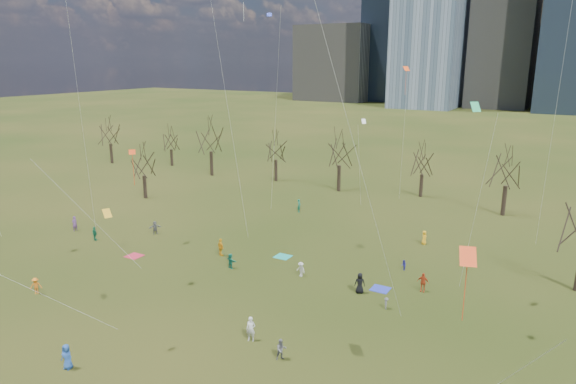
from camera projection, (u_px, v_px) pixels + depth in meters
The scene contains 23 objects.
ground at pixel (216, 304), 42.77m from camera, with size 500.00×500.00×0.00m, color black.
downtown_skyline at pixel (523, 11), 211.03m from camera, with size 212.50×78.00×118.00m.
bare_tree_row at pixel (376, 159), 72.54m from camera, with size 113.04×29.80×9.50m.
blanket_teal at pixel (283, 257), 53.11m from camera, with size 1.60×1.50×0.03m, color teal.
blanket_navy at pixel (380, 289), 45.59m from camera, with size 1.60×1.50×0.03m, color #2634B2.
blanket_crimson at pixel (134, 256), 53.26m from camera, with size 1.60×1.50×0.03m, color #BF263E.
person_0 at pixel (67, 357), 33.69m from camera, with size 0.85×0.55×1.74m, color #2957B4.
person_1 at pixel (251, 329), 37.05m from camera, with size 0.68×0.44×1.85m, color silver.
person_3 at pixel (386, 303), 41.88m from camera, with size 0.64×0.37×0.99m, color slate.
person_4 at pixel (221, 247), 53.15m from camera, with size 1.09×0.45×1.86m, color yellow.
person_5 at pixel (231, 261), 50.01m from camera, with size 1.40×0.45×1.51m, color #19725B.
person_6 at pixel (360, 283), 44.62m from camera, with size 0.91×0.59×1.86m, color black.
person_7 at pixel (75, 224), 60.96m from camera, with size 0.65×0.43×1.79m, color #72468D.
person_8 at pixel (404, 265), 49.59m from camera, with size 0.50×0.39×1.03m, color #2928AF.
person_9 at pixel (301, 269), 48.14m from camera, with size 0.92×0.53×1.42m, color silver.
person_10 at pixel (423, 282), 44.95m from camera, with size 1.02×0.42×1.74m, color #C03E1B.
person_11 at pixel (155, 228), 59.92m from camera, with size 1.42×0.45×1.53m, color slate.
person_12 at pixel (424, 238), 56.51m from camera, with size 0.77×0.50×1.57m, color yellow.
person_13 at pixel (299, 206), 68.43m from camera, with size 0.65×0.43×1.78m, color #197253.
person_14 at pixel (281, 349), 34.74m from camera, with size 0.73×0.57×1.51m, color slate.
person_15 at pixel (36, 286), 44.51m from camera, with size 0.97×0.56×1.50m, color orange.
person_16 at pixel (95, 234), 57.71m from camera, with size 0.94×0.39×1.61m, color #19724C.
kites_airborne at pixel (303, 131), 46.49m from camera, with size 53.60×53.43×34.87m.
Camera 1 is at (24.63, -30.90, 19.79)m, focal length 32.00 mm.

